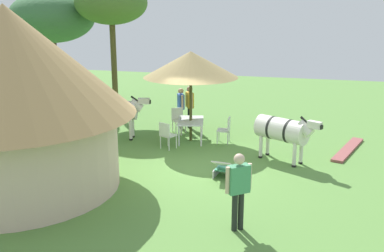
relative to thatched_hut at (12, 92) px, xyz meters
name	(u,v)px	position (x,y,z in m)	size (l,w,h in m)	color
ground_plane	(193,167)	(2.62, -3.91, -2.52)	(36.00, 36.00, 0.00)	#598A3F
thatched_hut	(12,92)	(0.00, 0.00, 0.00)	(6.09, 6.09, 4.63)	beige
shade_umbrella	(191,64)	(5.20, -3.14, 0.16)	(3.22, 3.22, 3.12)	#41411E
patio_dining_table	(191,122)	(5.20, -3.14, -1.86)	(1.57, 1.17, 0.74)	silver
patio_chair_west_end	(178,118)	(6.17, -2.38, -2.00)	(0.60, 0.61, 0.90)	white
patio_chair_east_end	(167,134)	(4.07, -2.62, -2.00)	(0.56, 0.57, 0.90)	silver
patio_chair_near_lawn	(226,128)	(5.25, -4.37, -2.00)	(0.46, 0.44, 0.90)	silver
guest_beside_umbrella	(190,103)	(6.79, -2.65, -1.53)	(0.51, 0.41, 1.65)	black
guest_behind_table	(181,104)	(6.65, -2.34, -1.57)	(0.51, 0.38, 1.58)	black
standing_watcher	(238,185)	(-0.76, -5.81, -1.51)	(0.45, 0.49, 1.69)	black
striped_lounge_chair	(225,169)	(2.10, -4.97, -2.27)	(0.87, 0.62, 0.59)	#3E8F6F
zebra_nearest_camera	(116,111)	(4.76, -0.53, -1.50)	(0.96, 2.21, 1.56)	silver
zebra_by_umbrella	(283,130)	(3.86, -6.38, -1.55)	(1.35, 2.03, 1.51)	silver
acacia_tree_far_lawn	(111,4)	(8.06, 1.03, 2.16)	(2.97, 2.97, 5.61)	#4D4522
acacia_tree_left_background	(52,17)	(8.37, 4.01, 1.58)	(3.67, 3.67, 5.22)	#4E382D
brick_patio_kerb	(348,149)	(5.48, -8.41, -2.48)	(2.80, 0.36, 0.08)	#944E4C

